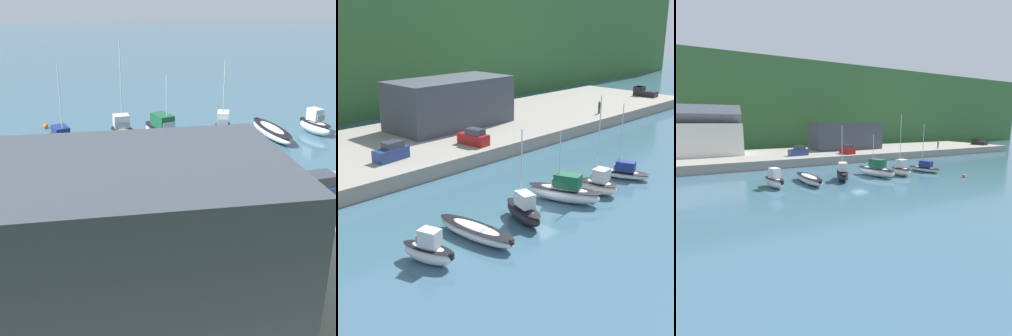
% 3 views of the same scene
% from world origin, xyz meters
% --- Properties ---
extents(ground_plane, '(320.00, 320.00, 0.00)m').
position_xyz_m(ground_plane, '(0.00, 0.00, 0.00)').
color(ground_plane, '#385B70').
extents(quay_promenade, '(123.88, 23.43, 1.76)m').
position_xyz_m(quay_promenade, '(0.00, 25.77, 0.88)').
color(quay_promenade, gray).
rests_on(quay_promenade, ground_plane).
extents(yacht_club_building, '(18.65, 9.04, 7.14)m').
position_xyz_m(yacht_club_building, '(11.65, 28.08, 5.33)').
color(yacht_club_building, '#3D424C').
rests_on(yacht_club_building, quay_promenade).
extents(moored_boat_0, '(2.82, 4.77, 2.80)m').
position_xyz_m(moored_boat_0, '(-14.07, -0.62, 1.04)').
color(moored_boat_0, white).
rests_on(moored_boat_0, ground_plane).
extents(moored_boat_1, '(2.74, 8.40, 1.24)m').
position_xyz_m(moored_boat_1, '(-8.89, -0.21, 0.66)').
color(moored_boat_1, silver).
rests_on(moored_boat_1, ground_plane).
extents(moored_boat_2, '(3.29, 5.69, 8.53)m').
position_xyz_m(moored_boat_2, '(-3.55, -0.73, 1.08)').
color(moored_boat_2, black).
rests_on(moored_boat_2, ground_plane).
extents(moored_boat_3, '(4.53, 7.77, 7.05)m').
position_xyz_m(moored_boat_3, '(2.85, -0.44, 1.10)').
color(moored_boat_3, white).
rests_on(moored_boat_3, ground_plane).
extents(moored_boat_4, '(2.64, 4.33, 10.33)m').
position_xyz_m(moored_boat_4, '(7.11, -1.72, 1.05)').
color(moored_boat_4, white).
rests_on(moored_boat_4, ground_plane).
extents(moored_boat_5, '(3.87, 6.42, 8.64)m').
position_xyz_m(moored_boat_5, '(13.28, -0.91, 0.74)').
color(moored_boat_5, silver).
rests_on(moored_boat_5, ground_plane).
extents(parked_car_0, '(2.29, 4.38, 2.16)m').
position_xyz_m(parked_car_0, '(6.82, 17.47, 2.68)').
color(parked_car_0, maroon).
rests_on(parked_car_0, quay_promenade).
extents(parked_car_1, '(4.40, 2.34, 2.16)m').
position_xyz_m(parked_car_1, '(-4.42, 19.29, 2.68)').
color(parked_car_1, navy).
rests_on(parked_car_1, quay_promenade).
extents(mooring_buoy_0, '(0.56, 0.56, 0.56)m').
position_xyz_m(mooring_buoy_0, '(15.39, -7.74, 0.28)').
color(mooring_buoy_0, orange).
rests_on(mooring_buoy_0, ground_plane).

